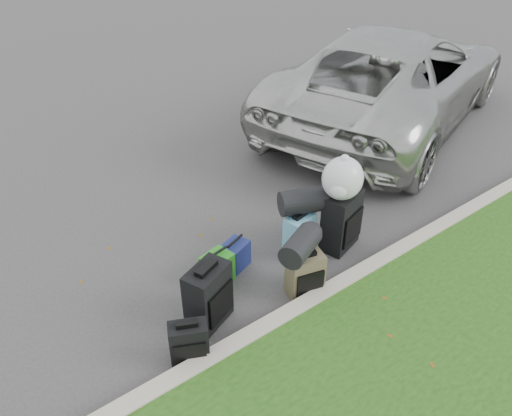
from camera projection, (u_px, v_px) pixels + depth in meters
ground at (273, 250)px, 6.03m from camera, size 120.00×120.00×0.00m
curb at (331, 292)px, 5.32m from camera, size 120.00×0.18×0.15m
suv at (392, 77)px, 8.74m from camera, size 6.56×4.58×1.66m
suitcase_small_black at (189, 343)px, 4.56m from camera, size 0.40×0.33×0.44m
suitcase_large_black_left at (208, 296)px, 4.90m from camera, size 0.54×0.43×0.67m
suitcase_olive at (305, 275)px, 5.28m from camera, size 0.42×0.32×0.51m
suitcase_teal at (299, 235)px, 5.86m from camera, size 0.40×0.29×0.52m
suitcase_large_black_right at (341, 220)px, 5.91m from camera, size 0.55×0.42×0.74m
tote_green at (217, 269)px, 5.48m from camera, size 0.36×0.31×0.36m
tote_navy at (235, 255)px, 5.71m from camera, size 0.36×0.32×0.32m
duffel_left at (301, 246)px, 5.06m from camera, size 0.56×0.45×0.27m
duffel_right at (303, 201)px, 5.71m from camera, size 0.60×0.47×0.30m
trash_bag at (343, 178)px, 5.53m from camera, size 0.48×0.48×0.48m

